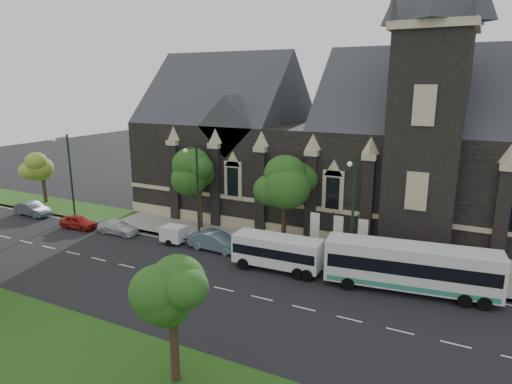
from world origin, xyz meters
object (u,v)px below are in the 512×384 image
Objects in this scene: banner_flag_center at (336,231)px; tree_walk_left at (202,172)px; tour_coach at (411,267)px; car_far_white at (118,227)px; tree_walk_right at (288,180)px; street_lamp_far at (69,172)px; street_lamp_near at (352,207)px; box_trailer at (174,234)px; tree_park_east at (177,293)px; car_far_red at (79,222)px; banner_flag_left at (313,228)px; car_far_grey at (33,209)px; tree_walk_far at (44,165)px; sedan at (216,241)px; banner_flag_right at (361,235)px; shuttle_bus at (278,251)px; street_lamp_mid at (196,188)px.

tree_walk_left is at bearing 173.11° from banner_flag_center.
tour_coach is 2.74× the size of car_far_white.
street_lamp_far is at bearing -171.14° from tree_walk_right.
street_lamp_near is at bearing 0.00° from street_lamp_far.
box_trailer is (-9.02, -4.82, -4.91)m from tree_walk_right.
tree_park_east is at bearing -59.13° from tree_walk_left.
banner_flag_left is at bearing -84.06° from car_far_red.
tree_walk_left reaches higher than car_far_grey.
tree_walk_left is 1.91× the size of banner_flag_left.
sedan is (26.34, -3.98, -3.80)m from tree_walk_far.
banner_flag_left is at bearing 180.00° from banner_flag_center.
street_lamp_far reaches higher than banner_flag_center.
tree_walk_left is at bearing 158.38° from tour_coach.
banner_flag_left reaches higher than car_far_red.
sedan is at bearing -166.62° from banner_flag_right.
tree_park_east is at bearing -113.71° from car_far_grey.
car_far_red is 4.66m from car_far_white.
tree_park_east is 30.90m from street_lamp_far.
banner_flag_right reaches higher than car_far_white.
tree_walk_far reaches higher than sedan.
box_trailer is 19.05m from car_far_grey.
shuttle_bus is (-9.69, -0.75, -0.29)m from tour_coach.
tree_walk_left is at bearing 1.37° from tree_walk_far.
street_lamp_far is (7.82, -3.08, 0.49)m from tree_walk_far.
street_lamp_far is 28.48m from banner_flag_center.
sedan is at bearing 165.68° from shuttle_bus.
shuttle_bus is at bearing -107.72° from banner_flag_left.
sedan is (-6.44, 1.37, -0.73)m from shuttle_bus.
tree_walk_right is 7.47m from shuttle_bus.
tour_coach is 2.37× the size of sedan.
tree_walk_far is 34.20m from banner_flag_left.
box_trailer is at bearing -151.85° from tree_walk_right.
street_lamp_mid is at bearing -81.87° from car_far_white.
banner_flag_left is at bearing -68.63° from sedan.
tree_walk_right reaches higher than shuttle_bus.
tree_walk_far is 2.08× the size of box_trailer.
banner_flag_left is 18.89m from car_far_white.
tree_park_east is 1.00× the size of tree_walk_far.
banner_flag_right is (4.11, 18.32, -2.24)m from tree_park_east.
car_far_grey is (-19.06, -4.80, -4.98)m from tree_walk_left.
banner_flag_right is 0.57× the size of shuttle_bus.
banner_flag_center reaches higher than shuttle_bus.
tree_walk_right is at bearing 151.94° from street_lamp_near.
shuttle_bus is 6.63m from sedan.
tree_walk_far is at bearing 158.50° from street_lamp_far.
street_lamp_near is 6.58m from shuttle_bus.
tree_walk_far reaches higher than car_far_white.
tree_walk_far is at bearing 60.99° from car_far_red.
street_lamp_near reaches higher than tree_walk_far.
banner_flag_left is 4.00m from banner_flag_right.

